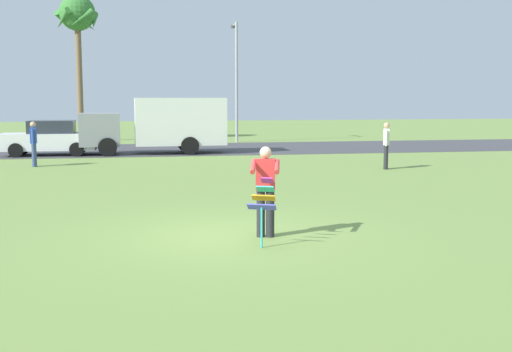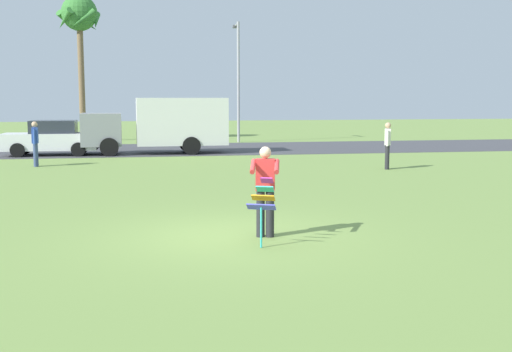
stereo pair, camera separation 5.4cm
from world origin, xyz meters
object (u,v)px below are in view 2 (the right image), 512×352
object	(u,v)px
person_kite_flyer	(265,188)
person_walker_far	(35,142)
person_walker_near	(388,144)
parked_car_white	(51,139)
parked_truck_grey_van	(164,124)
kite_held	(263,201)
palm_tree_right_near	(79,19)
streetlight_pole	(238,74)

from	to	relation	value
person_kite_flyer	person_walker_far	bearing A→B (deg)	114.81
person_kite_flyer	person_walker_near	xyz separation A→B (m)	(6.63, 10.46, -0.02)
parked_car_white	parked_truck_grey_van	distance (m)	5.17
kite_held	palm_tree_right_near	xyz separation A→B (m)	(-5.64, 28.53, 6.40)
kite_held	parked_car_white	distance (m)	20.15
parked_car_white	parked_truck_grey_van	size ratio (longest dim) A/B	0.62
streetlight_pole	person_walker_near	world-z (taller)	streetlight_pole
parked_truck_grey_van	person_walker_near	distance (m)	11.27
parked_car_white	palm_tree_right_near	xyz separation A→B (m)	(0.59, 9.37, 6.44)
kite_held	parked_truck_grey_van	size ratio (longest dim) A/B	0.18
streetlight_pole	person_kite_flyer	bearing A→B (deg)	-97.39
streetlight_pole	parked_car_white	bearing A→B (deg)	-143.99
person_kite_flyer	streetlight_pole	distance (m)	25.94
kite_held	parked_truck_grey_van	xyz separation A→B (m)	(-1.10, 19.16, 0.59)
parked_car_white	person_walker_near	size ratio (longest dim) A/B	2.43
kite_held	parked_car_white	bearing A→B (deg)	108.01
kite_held	streetlight_pole	distance (m)	26.64
person_kite_flyer	person_walker_near	size ratio (longest dim) A/B	1.00
kite_held	person_kite_flyer	bearing A→B (deg)	75.92
kite_held	palm_tree_right_near	bearing A→B (deg)	101.19
kite_held	person_walker_near	bearing A→B (deg)	58.59
palm_tree_right_near	person_walker_near	xyz separation A→B (m)	(12.44, -17.39, -6.29)
person_kite_flyer	kite_held	world-z (taller)	person_kite_flyer
palm_tree_right_near	streetlight_pole	xyz separation A→B (m)	(9.13, -2.31, -3.22)
parked_truck_grey_van	streetlight_pole	xyz separation A→B (m)	(4.58, 7.06, 2.59)
palm_tree_right_near	person_walker_near	bearing A→B (deg)	-54.41
kite_held	palm_tree_right_near	world-z (taller)	palm_tree_right_near
person_kite_flyer	palm_tree_right_near	xyz separation A→B (m)	(-5.81, 27.85, 6.27)
streetlight_pole	parked_truck_grey_van	bearing A→B (deg)	-122.99
streetlight_pole	person_walker_near	xyz separation A→B (m)	(3.32, -15.08, -3.06)
parked_truck_grey_van	kite_held	bearing A→B (deg)	-86.72
person_kite_flyer	parked_truck_grey_van	distance (m)	18.54
person_walker_near	parked_car_white	bearing A→B (deg)	148.38
parked_car_white	palm_tree_right_near	world-z (taller)	palm_tree_right_near
palm_tree_right_near	person_walker_far	xyz separation A→B (m)	(-0.53, -14.15, -6.29)
person_kite_flyer	kite_held	bearing A→B (deg)	-104.08
streetlight_pole	person_walker_near	size ratio (longest dim) A/B	4.05
parked_truck_grey_van	palm_tree_right_near	size ratio (longest dim) A/B	0.78
parked_car_white	person_walker_near	world-z (taller)	person_walker_near
palm_tree_right_near	person_walker_near	world-z (taller)	palm_tree_right_near
person_kite_flyer	person_walker_near	bearing A→B (deg)	57.63
kite_held	streetlight_pole	xyz separation A→B (m)	(3.48, 26.22, 3.18)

